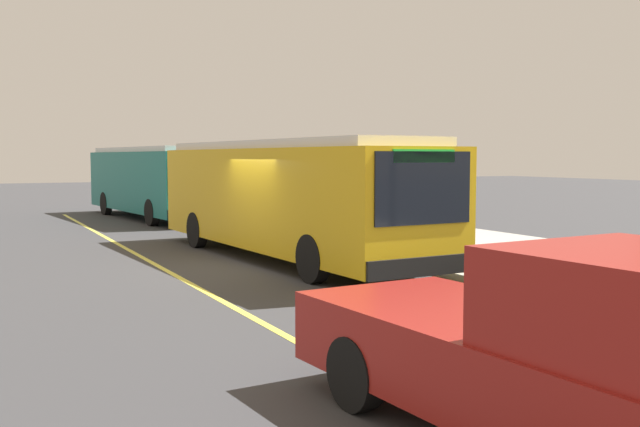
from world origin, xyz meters
The scene contains 10 objects.
ground_plane centered at (0.00, 0.00, 0.00)m, with size 120.00×120.00×0.00m, color #38383A.
sidewalk_curb centered at (0.00, 6.00, 0.07)m, with size 44.00×6.40×0.15m, color #A8A399.
lane_stripe_center centered at (0.00, -2.20, 0.00)m, with size 36.00×0.14×0.01m, color #E0D64C.
transit_bus_main centered at (-0.79, 1.01, 1.62)m, with size 11.17×3.20×2.95m.
transit_bus_second centered at (-14.20, 0.91, 1.61)m, with size 10.32×3.49×2.95m.
pickup_truck centered at (11.29, -1.75, 0.86)m, with size 5.54×2.41×1.85m.
bus_shelter centered at (-2.13, 5.42, 1.92)m, with size 2.90×1.60×2.48m.
waiting_bench centered at (-2.17, 5.40, 0.63)m, with size 1.60×0.48×0.95m.
route_sign_post centered at (1.10, 3.36, 1.96)m, with size 0.44×0.08×2.80m.
pedestrian_commuter centered at (-1.80, 4.03, 1.12)m, with size 0.24×0.40×1.69m.
Camera 1 is at (15.76, -6.31, 2.55)m, focal length 40.84 mm.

